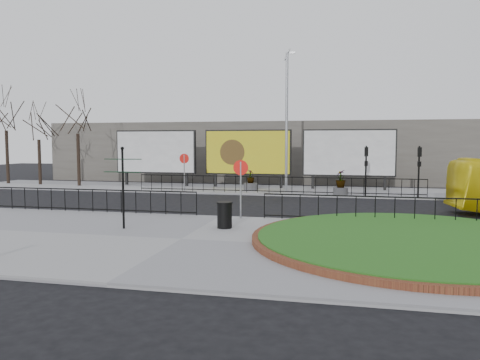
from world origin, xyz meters
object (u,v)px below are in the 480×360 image
(fingerpost_sign, at_px, (123,179))
(litter_bin, at_px, (225,215))
(billboard_mid, at_px, (248,153))
(planter_c, at_px, (341,185))
(lamp_post, at_px, (287,119))
(planter_b, at_px, (251,183))

(fingerpost_sign, relative_size, litter_bin, 3.10)
(billboard_mid, distance_m, planter_c, 7.67)
(lamp_post, bearing_deg, billboard_mid, 146.75)
(planter_b, bearing_deg, billboard_mid, 107.23)
(litter_bin, relative_size, planter_b, 0.71)
(planter_b, height_order, planter_c, planter_c)
(billboard_mid, xyz_separation_m, fingerpost_sign, (-1.25, -16.66, -0.63))
(litter_bin, bearing_deg, billboard_mid, 98.71)
(litter_bin, distance_m, planter_c, 12.85)
(billboard_mid, height_order, planter_c, billboard_mid)
(planter_b, bearing_deg, planter_c, -15.12)
(lamp_post, xyz_separation_m, planter_b, (-2.40, -0.00, -4.22))
(litter_bin, relative_size, planter_c, 0.64)
(litter_bin, height_order, planter_c, planter_c)
(fingerpost_sign, relative_size, planter_c, 1.99)
(lamp_post, relative_size, planter_c, 6.00)
(planter_b, distance_m, planter_c, 6.14)
(fingerpost_sign, distance_m, planter_b, 14.87)
(billboard_mid, relative_size, lamp_post, 0.67)
(billboard_mid, xyz_separation_m, planter_b, (0.61, -1.97, -1.99))
(planter_b, bearing_deg, litter_bin, -82.55)
(lamp_post, bearing_deg, fingerpost_sign, -106.14)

